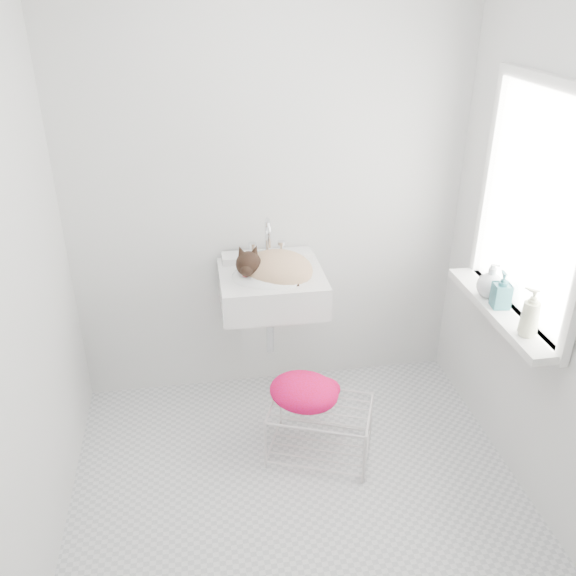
{
  "coord_description": "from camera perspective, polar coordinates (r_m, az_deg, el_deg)",
  "views": [
    {
      "loc": [
        -0.4,
        -2.13,
        2.25
      ],
      "look_at": [
        0.03,
        0.5,
        0.88
      ],
      "focal_mm": 37.63,
      "sensor_mm": 36.0,
      "label": 1
    }
  ],
  "objects": [
    {
      "name": "window_frame",
      "position": [
        2.89,
        22.08,
        7.13
      ],
      "size": [
        0.04,
        0.9,
        1.1
      ],
      "primitive_type": "cube",
      "color": "white",
      "rests_on": "right_wall"
    },
    {
      "name": "towel",
      "position": [
        3.14,
        1.5,
        -10.46
      ],
      "size": [
        0.44,
        0.41,
        0.15
      ],
      "primitive_type": "ellipsoid",
      "rotation": [
        0.0,
        0.0,
        -0.56
      ],
      "color": "#D30000",
      "rests_on": "wire_rack"
    },
    {
      "name": "bottle_a",
      "position": [
        2.86,
        21.58,
        -4.12
      ],
      "size": [
        0.1,
        0.1,
        0.19
      ],
      "primitive_type": "imported",
      "rotation": [
        0.0,
        0.0,
        3.92
      ],
      "color": "#F1F8CA",
      "rests_on": "windowsill"
    },
    {
      "name": "wire_rack",
      "position": [
        3.24,
        3.03,
        -13.18
      ],
      "size": [
        0.59,
        0.51,
        0.3
      ],
      "primitive_type": "cube",
      "rotation": [
        0.0,
        0.0,
        -0.38
      ],
      "color": "silver",
      "rests_on": "floor"
    },
    {
      "name": "cat",
      "position": [
        3.18,
        -1.28,
        1.91
      ],
      "size": [
        0.43,
        0.38,
        0.25
      ],
      "rotation": [
        0.0,
        0.0,
        -0.2
      ],
      "color": "tan",
      "rests_on": "sink"
    },
    {
      "name": "right_wall",
      "position": [
        2.78,
        24.23,
        3.75
      ],
      "size": [
        0.02,
        2.0,
        2.5
      ],
      "primitive_type": "cube",
      "color": "silver",
      "rests_on": "ground"
    },
    {
      "name": "windowsill",
      "position": [
        3.07,
        19.44,
        -2.02
      ],
      "size": [
        0.16,
        0.88,
        0.04
      ],
      "primitive_type": "cube",
      "color": "white",
      "rests_on": "right_wall"
    },
    {
      "name": "left_wall",
      "position": [
        2.45,
        -24.91,
        0.5
      ],
      "size": [
        0.02,
        2.0,
        2.5
      ],
      "primitive_type": "cube",
      "color": "silver",
      "rests_on": "ground"
    },
    {
      "name": "back_wall",
      "position": [
        3.3,
        -1.85,
        9.63
      ],
      "size": [
        2.2,
        0.02,
        2.5
      ],
      "primitive_type": "cube",
      "color": "silver",
      "rests_on": "ground"
    },
    {
      "name": "bottle_b",
      "position": [
        3.05,
        19.31,
        -1.69
      ],
      "size": [
        0.09,
        0.09,
        0.18
      ],
      "primitive_type": "imported",
      "rotation": [
        0.0,
        0.0,
        3.02
      ],
      "color": "#29666F",
      "rests_on": "windowsill"
    },
    {
      "name": "window_glass",
      "position": [
        2.9,
        22.33,
        7.13
      ],
      "size": [
        0.01,
        0.8,
        1.0
      ],
      "primitive_type": "cube",
      "color": "white",
      "rests_on": "right_wall"
    },
    {
      "name": "bottle_c",
      "position": [
        3.14,
        18.39,
        -0.7
      ],
      "size": [
        0.17,
        0.17,
        0.17
      ],
      "primitive_type": "imported",
      "rotation": [
        0.0,
        0.0,
        1.15
      ],
      "color": "silver",
      "rests_on": "windowsill"
    },
    {
      "name": "floor",
      "position": [
        3.12,
        1.05,
        -18.91
      ],
      "size": [
        2.2,
        2.0,
        0.02
      ],
      "primitive_type": "cube",
      "color": "silver",
      "rests_on": "ground"
    },
    {
      "name": "sink",
      "position": [
        3.21,
        -1.57,
        1.39
      ],
      "size": [
        0.55,
        0.48,
        0.22
      ],
      "primitive_type": "cube",
      "color": "white",
      "rests_on": "back_wall"
    },
    {
      "name": "faucet",
      "position": [
        3.32,
        -2.02,
        4.91
      ],
      "size": [
        0.2,
        0.14,
        0.2
      ],
      "primitive_type": null,
      "color": "silver",
      "rests_on": "sink"
    }
  ]
}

